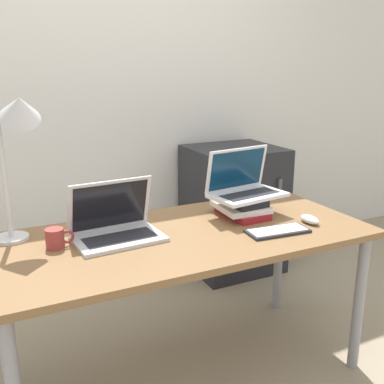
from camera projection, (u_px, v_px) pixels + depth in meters
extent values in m
cube|color=silver|center=(100.00, 74.00, 2.86)|extent=(8.00, 0.05, 2.70)
cube|color=brown|center=(184.00, 236.00, 1.94)|extent=(1.62, 0.74, 0.03)
cylinder|color=gray|center=(359.00, 303.00, 2.09)|extent=(0.05, 0.05, 0.68)
cylinder|color=gray|center=(2.00, 315.00, 1.99)|extent=(0.05, 0.05, 0.68)
cylinder|color=gray|center=(279.00, 255.00, 2.62)|extent=(0.05, 0.05, 0.68)
cube|color=silver|center=(119.00, 238.00, 1.85)|extent=(0.37, 0.26, 0.02)
cube|color=#232328|center=(120.00, 237.00, 1.84)|extent=(0.30, 0.14, 0.00)
cube|color=silver|center=(110.00, 205.00, 1.89)|extent=(0.36, 0.10, 0.23)
cube|color=black|center=(111.00, 206.00, 1.89)|extent=(0.32, 0.08, 0.20)
cube|color=maroon|center=(242.00, 213.00, 2.15)|extent=(0.17, 0.26, 0.03)
cube|color=white|center=(241.00, 206.00, 2.15)|extent=(0.22, 0.25, 0.03)
cube|color=black|center=(243.00, 200.00, 2.14)|extent=(0.17, 0.22, 0.04)
cube|color=silver|center=(248.00, 195.00, 2.13)|extent=(0.38, 0.26, 0.02)
cube|color=#232328|center=(250.00, 194.00, 2.11)|extent=(0.30, 0.15, 0.00)
cube|color=silver|center=(237.00, 169.00, 2.16)|extent=(0.35, 0.09, 0.21)
cube|color=#0A2D4C|center=(237.00, 169.00, 2.16)|extent=(0.32, 0.08, 0.18)
cube|color=#28282D|center=(277.00, 231.00, 1.94)|extent=(0.28, 0.14, 0.01)
cube|color=silver|center=(278.00, 230.00, 1.94)|extent=(0.26, 0.11, 0.00)
ellipsoid|color=white|center=(310.00, 219.00, 2.05)|extent=(0.06, 0.11, 0.04)
cylinder|color=#9E3833|center=(55.00, 239.00, 1.77)|extent=(0.07, 0.07, 0.08)
torus|color=#9E3833|center=(67.00, 237.00, 1.79)|extent=(0.06, 0.01, 0.06)
cylinder|color=silver|center=(11.00, 238.00, 1.86)|extent=(0.14, 0.14, 0.01)
cylinder|color=silver|center=(5.00, 181.00, 1.79)|extent=(0.02, 0.02, 0.48)
cone|color=silver|center=(19.00, 108.00, 1.71)|extent=(0.16, 0.19, 0.17)
cube|color=#232328|center=(233.00, 209.00, 3.15)|extent=(0.60, 0.54, 0.87)
cube|color=#4C4C51|center=(278.00, 211.00, 2.97)|extent=(0.02, 0.02, 0.43)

